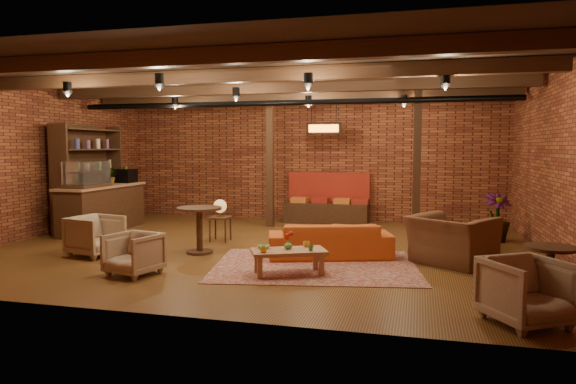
% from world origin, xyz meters
% --- Properties ---
extents(floor, '(10.00, 10.00, 0.00)m').
position_xyz_m(floor, '(0.00, 0.00, 0.00)').
color(floor, '#3A240E').
rests_on(floor, ground).
extents(ceiling, '(10.00, 8.00, 0.02)m').
position_xyz_m(ceiling, '(0.00, 0.00, 3.20)').
color(ceiling, black).
rests_on(ceiling, wall_back).
extents(wall_back, '(10.00, 0.02, 3.20)m').
position_xyz_m(wall_back, '(0.00, 4.00, 1.60)').
color(wall_back, '#5F281B').
rests_on(wall_back, ground).
extents(wall_front, '(10.00, 0.02, 3.20)m').
position_xyz_m(wall_front, '(0.00, -4.00, 1.60)').
color(wall_front, '#5F281B').
rests_on(wall_front, ground).
extents(wall_left, '(0.02, 8.00, 3.20)m').
position_xyz_m(wall_left, '(-5.00, 0.00, 1.60)').
color(wall_left, '#5F281B').
rests_on(wall_left, ground).
extents(wall_right, '(0.02, 8.00, 3.20)m').
position_xyz_m(wall_right, '(5.00, 0.00, 1.60)').
color(wall_right, '#5F281B').
rests_on(wall_right, ground).
extents(ceiling_beams, '(9.80, 6.40, 0.22)m').
position_xyz_m(ceiling_beams, '(0.00, 0.00, 3.08)').
color(ceiling_beams, black).
rests_on(ceiling_beams, ceiling).
extents(ceiling_pipe, '(9.60, 0.12, 0.12)m').
position_xyz_m(ceiling_pipe, '(0.00, 1.60, 2.85)').
color(ceiling_pipe, black).
rests_on(ceiling_pipe, ceiling).
extents(post_left, '(0.16, 0.16, 3.20)m').
position_xyz_m(post_left, '(-0.60, 2.60, 1.60)').
color(post_left, black).
rests_on(post_left, ground).
extents(post_right, '(0.16, 0.16, 3.20)m').
position_xyz_m(post_right, '(2.80, 2.00, 1.60)').
color(post_right, black).
rests_on(post_right, ground).
extents(service_counter, '(0.80, 2.50, 1.60)m').
position_xyz_m(service_counter, '(-4.10, 1.00, 0.80)').
color(service_counter, black).
rests_on(service_counter, ground).
extents(plant_counter, '(0.35, 0.39, 0.30)m').
position_xyz_m(plant_counter, '(-4.00, 1.20, 1.22)').
color(plant_counter, '#337F33').
rests_on(plant_counter, service_counter).
extents(shelving_hutch, '(0.52, 2.00, 2.40)m').
position_xyz_m(shelving_hutch, '(-4.50, 1.10, 1.20)').
color(shelving_hutch, black).
rests_on(shelving_hutch, ground).
extents(banquette, '(2.10, 0.70, 1.00)m').
position_xyz_m(banquette, '(0.60, 3.55, 0.50)').
color(banquette, maroon).
rests_on(banquette, ground).
extents(service_sign, '(0.86, 0.06, 0.30)m').
position_xyz_m(service_sign, '(0.60, 3.10, 2.35)').
color(service_sign, orange).
rests_on(service_sign, ceiling).
extents(ceiling_spotlights, '(6.40, 4.40, 0.28)m').
position_xyz_m(ceiling_spotlights, '(0.00, 0.00, 2.86)').
color(ceiling_spotlights, black).
rests_on(ceiling_spotlights, ceiling).
extents(rug, '(3.58, 2.98, 0.01)m').
position_xyz_m(rug, '(1.26, -1.20, 0.01)').
color(rug, maroon).
rests_on(rug, floor).
extents(sofa, '(2.24, 1.40, 0.61)m').
position_xyz_m(sofa, '(1.38, -0.52, 0.31)').
color(sofa, '#B74A19').
rests_on(sofa, floor).
extents(coffee_table, '(1.23, 0.95, 0.63)m').
position_xyz_m(coffee_table, '(0.97, -1.85, 0.34)').
color(coffee_table, '#A7754E').
rests_on(coffee_table, floor).
extents(side_table_lamp, '(0.42, 0.42, 0.85)m').
position_xyz_m(side_table_lamp, '(-1.04, 0.47, 0.65)').
color(side_table_lamp, black).
rests_on(side_table_lamp, floor).
extents(round_table_left, '(0.80, 0.80, 0.83)m').
position_xyz_m(round_table_left, '(-0.95, -0.73, 0.56)').
color(round_table_left, black).
rests_on(round_table_left, floor).
extents(armchair_a, '(0.87, 0.90, 0.78)m').
position_xyz_m(armchair_a, '(-2.63, -1.38, 0.39)').
color(armchair_a, beige).
rests_on(armchair_a, floor).
extents(armchair_b, '(0.81, 0.78, 0.70)m').
position_xyz_m(armchair_b, '(-1.26, -2.43, 0.35)').
color(armchair_b, beige).
rests_on(armchair_b, floor).
extents(armchair_right, '(1.44, 1.33, 1.06)m').
position_xyz_m(armchair_right, '(3.38, -0.51, 0.53)').
color(armchair_right, brown).
rests_on(armchair_right, floor).
extents(side_table_book, '(0.55, 0.55, 0.50)m').
position_xyz_m(side_table_book, '(3.77, 0.66, 0.44)').
color(side_table_book, black).
rests_on(side_table_book, floor).
extents(round_table_right, '(0.61, 0.61, 0.72)m').
position_xyz_m(round_table_right, '(4.40, -2.48, 0.48)').
color(round_table_right, black).
rests_on(round_table_right, floor).
extents(armchair_far, '(1.03, 1.01, 0.79)m').
position_xyz_m(armchair_far, '(3.99, -3.32, 0.40)').
color(armchair_far, beige).
rests_on(armchair_far, floor).
extents(plant_tall, '(2.06, 2.06, 2.92)m').
position_xyz_m(plant_tall, '(4.38, 1.82, 1.46)').
color(plant_tall, '#4C7F4C').
rests_on(plant_tall, floor).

